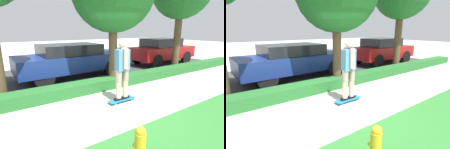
% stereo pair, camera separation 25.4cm
% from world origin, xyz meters
% --- Properties ---
extents(ground_plane, '(60.00, 60.00, 0.00)m').
position_xyz_m(ground_plane, '(0.00, 0.00, 0.00)').
color(ground_plane, '#BCB7AD').
extents(street_asphalt, '(18.56, 5.00, 0.01)m').
position_xyz_m(street_asphalt, '(0.00, 4.20, 0.00)').
color(street_asphalt, '#38383A').
rests_on(street_asphalt, ground_plane).
extents(hedge_row, '(18.56, 0.60, 0.36)m').
position_xyz_m(hedge_row, '(0.00, 1.60, 0.18)').
color(hedge_row, '#236028').
rests_on(hedge_row, ground_plane).
extents(skateboard, '(0.85, 0.24, 0.08)m').
position_xyz_m(skateboard, '(0.22, 0.29, 0.07)').
color(skateboard, '#1E6BAD').
rests_on(skateboard, ground_plane).
extents(skater_person, '(0.50, 0.44, 1.69)m').
position_xyz_m(skater_person, '(0.22, 0.29, 0.98)').
color(skater_person, black).
rests_on(skater_person, skateboard).
extents(parked_car_middle, '(4.72, 2.11, 1.44)m').
position_xyz_m(parked_car_middle, '(0.09, 3.72, 0.78)').
color(parked_car_middle, navy).
rests_on(parked_car_middle, ground_plane).
extents(parked_car_rear, '(4.15, 1.79, 1.53)m').
position_xyz_m(parked_car_rear, '(5.75, 3.68, 0.82)').
color(parked_car_rear, maroon).
rests_on(parked_car_rear, ground_plane).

